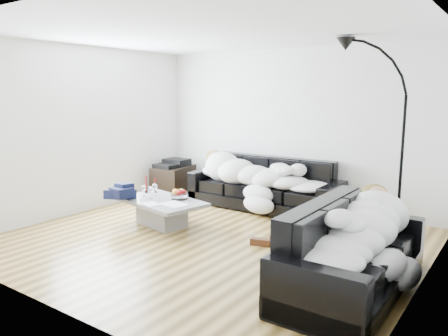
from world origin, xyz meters
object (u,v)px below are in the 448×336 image
Objects in this scene: shoes at (269,241)px; av_cabinet at (174,181)px; coffee_table at (162,212)px; wine_glass_b at (144,191)px; sleeper_right at (355,226)px; wine_glass_c at (151,193)px; candle_left at (146,184)px; wine_glass_a at (155,190)px; stereo at (173,163)px; sofa_right at (354,248)px; floor_lamp at (402,154)px; sofa_back at (264,184)px; fruit_bowl at (179,194)px; candle_right at (155,186)px; sleeper_back at (262,171)px.

av_cabinet is (-2.79, 1.37, 0.22)m from shoes.
wine_glass_b is at bearing 179.14° from coffee_table.
sleeper_right is at bearing -8.34° from wine_glass_b.
sleeper_right reaches higher than shoes.
wine_glass_c is (-0.16, -0.04, 0.28)m from coffee_table.
shoes is (2.17, -0.05, -0.46)m from candle_left.
candle_left is 2.22m from shoes.
wine_glass_a is 1.66m from stereo.
candle_left is 0.61× the size of stereo.
sofa_right is at bearing -8.34° from wine_glass_b.
wine_glass_b is 0.92× the size of wine_glass_c.
floor_lamp reaches higher than stereo.
sleeper_right is 3.01m from coffee_table.
candle_left reaches higher than wine_glass_b.
stereo is (-2.79, 1.37, 0.56)m from shoes.
sofa_back is 3.08m from sleeper_right.
sofa_back reaches higher than coffee_table.
candle_right reaches higher than fruit_bowl.
sleeper_right reaches higher than sleeper_back.
sleeper_back is at bearing -90.00° from sofa_back.
sleeper_right is 6.58× the size of candle_left.
sofa_back is 13.74× the size of wine_glass_c.
candle_left reaches higher than shoes.
wine_glass_a is at bearing -57.87° from stereo.
fruit_bowl is at bearing -10.12° from candle_right.
av_cabinet is at bearing 126.37° from coffee_table.
candle_left is (-0.34, 0.25, 0.04)m from wine_glass_c.
fruit_bowl is (0.18, 0.18, 0.26)m from coffee_table.
sofa_back reaches higher than wine_glass_a.
candle_right reaches higher than av_cabinet.
floor_lamp reaches higher than wine_glass_a.
coffee_table is 1.94m from stereo.
fruit_bowl is 1.88m from av_cabinet.
wine_glass_b is (-0.35, 0.01, 0.27)m from coffee_table.
sleeper_back reaches higher than wine_glass_c.
sleeper_right is at bearing -10.72° from wine_glass_a.
wine_glass_b is at bearing -123.98° from sleeper_back.
fruit_bowl is 1.33× the size of wine_glass_c.
sofa_right is 3.05m from sleeper_back.
fruit_bowl is 1.54m from shoes.
sleeper_right is 4.54m from av_cabinet.
floor_lamp is at bearing -4.65° from stereo.
wine_glass_b is 0.20m from wine_glass_c.
wine_glass_a reaches higher than fruit_bowl.
sleeper_back reaches higher than sofa_back.
sleeper_right is at bearing 63.43° from sofa_right.
floor_lamp reaches higher than fruit_bowl.
sofa_right is at bearing -10.72° from wine_glass_a.
floor_lamp is (2.21, -0.41, 0.50)m from sleeper_back.
sleeper_back is 1.87m from wine_glass_c.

